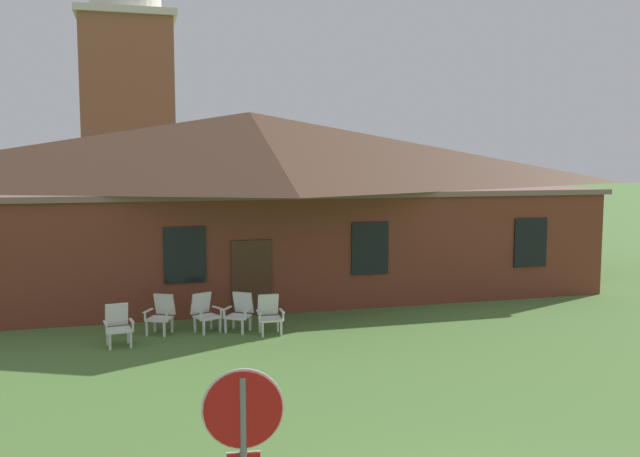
{
  "coord_description": "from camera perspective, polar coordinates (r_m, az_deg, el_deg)",
  "views": [
    {
      "loc": [
        -3.8,
        -5.85,
        4.28
      ],
      "look_at": [
        -0.08,
        7.73,
        2.84
      ],
      "focal_mm": 37.71,
      "sensor_mm": 36.0,
      "label": 1
    }
  ],
  "objects": [
    {
      "name": "lawn_chair_near_door",
      "position": [
        17.2,
        -13.3,
        -7.01
      ],
      "size": [
        0.82,
        0.85,
        0.96
      ],
      "color": "silver",
      "rests_on": "ground"
    },
    {
      "name": "lawn_chair_by_porch",
      "position": [
        16.36,
        -16.77,
        -7.77
      ],
      "size": [
        0.71,
        0.74,
        0.96
      ],
      "color": "silver",
      "rests_on": "ground"
    },
    {
      "name": "dome_tower",
      "position": [
        39.4,
        -15.96,
        11.22
      ],
      "size": [
        5.18,
        5.18,
        17.88
      ],
      "color": "#93563D",
      "rests_on": "ground"
    },
    {
      "name": "stop_sign",
      "position": [
        6.85,
        -6.52,
        -17.19
      ],
      "size": [
        0.8,
        0.14,
        2.28
      ],
      "color": "slate",
      "rests_on": "ground"
    },
    {
      "name": "lawn_chair_middle",
      "position": [
        17.09,
        -6.8,
        -6.97
      ],
      "size": [
        0.85,
        0.87,
        0.96
      ],
      "color": "white",
      "rests_on": "ground"
    },
    {
      "name": "lawn_chair_left_end",
      "position": [
        17.16,
        -9.76,
        -6.96
      ],
      "size": [
        0.8,
        0.84,
        0.96
      ],
      "color": "white",
      "rests_on": "ground"
    },
    {
      "name": "brick_building",
      "position": [
        23.37,
        -5.92,
        2.71
      ],
      "size": [
        21.68,
        10.4,
        5.91
      ],
      "color": "brown",
      "rests_on": "ground"
    },
    {
      "name": "lawn_chair_right_end",
      "position": [
        16.77,
        -4.32,
        -7.2
      ],
      "size": [
        0.65,
        0.68,
        0.96
      ],
      "color": "silver",
      "rests_on": "ground"
    }
  ]
}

